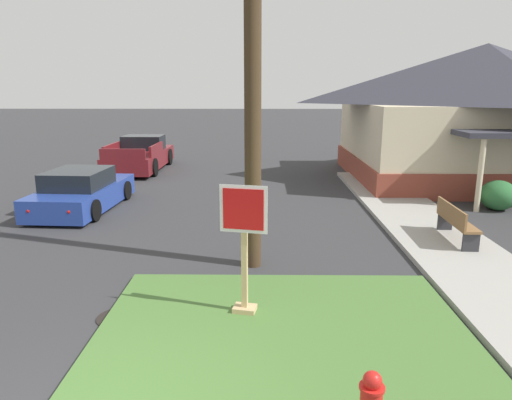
{
  "coord_description": "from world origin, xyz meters",
  "views": [
    {
      "loc": [
        1.84,
        -4.16,
        3.61
      ],
      "look_at": [
        1.74,
        4.68,
        1.47
      ],
      "focal_mm": 32.54,
      "sensor_mm": 36.0,
      "label": 1
    }
  ],
  "objects_px": {
    "utility_pole": "(253,37)",
    "pickup_truck_maroon": "(141,156)",
    "parked_sedan_blue": "(82,192)",
    "street_bench": "(455,220)",
    "manhole_cover": "(119,318)",
    "stop_sign": "(244,251)"
  },
  "relations": [
    {
      "from": "manhole_cover",
      "to": "pickup_truck_maroon",
      "type": "bearing_deg",
      "value": 102.8
    },
    {
      "from": "stop_sign",
      "to": "parked_sedan_blue",
      "type": "height_order",
      "value": "stop_sign"
    },
    {
      "from": "parked_sedan_blue",
      "to": "street_bench",
      "type": "xyz_separation_m",
      "value": [
        9.99,
        -3.16,
        0.05
      ]
    },
    {
      "from": "stop_sign",
      "to": "utility_pole",
      "type": "bearing_deg",
      "value": 87.5
    },
    {
      "from": "stop_sign",
      "to": "parked_sedan_blue",
      "type": "bearing_deg",
      "value": 127.49
    },
    {
      "from": "street_bench",
      "to": "utility_pole",
      "type": "relative_size",
      "value": 0.2
    },
    {
      "from": "pickup_truck_maroon",
      "to": "utility_pole",
      "type": "bearing_deg",
      "value": -65.5
    },
    {
      "from": "parked_sedan_blue",
      "to": "pickup_truck_maroon",
      "type": "height_order",
      "value": "pickup_truck_maroon"
    },
    {
      "from": "manhole_cover",
      "to": "pickup_truck_maroon",
      "type": "relative_size",
      "value": 0.14
    },
    {
      "from": "stop_sign",
      "to": "manhole_cover",
      "type": "distance_m",
      "value": 2.31
    },
    {
      "from": "pickup_truck_maroon",
      "to": "street_bench",
      "type": "bearing_deg",
      "value": -45.68
    },
    {
      "from": "manhole_cover",
      "to": "street_bench",
      "type": "relative_size",
      "value": 0.39
    },
    {
      "from": "stop_sign",
      "to": "parked_sedan_blue",
      "type": "distance_m",
      "value": 8.53
    },
    {
      "from": "stop_sign",
      "to": "parked_sedan_blue",
      "type": "xyz_separation_m",
      "value": [
        -5.18,
        6.75,
        -0.57
      ]
    },
    {
      "from": "stop_sign",
      "to": "street_bench",
      "type": "xyz_separation_m",
      "value": [
        4.81,
        3.59,
        -0.51
      ]
    },
    {
      "from": "stop_sign",
      "to": "manhole_cover",
      "type": "bearing_deg",
      "value": -177.27
    },
    {
      "from": "parked_sedan_blue",
      "to": "utility_pole",
      "type": "distance_m",
      "value": 8.01
    },
    {
      "from": "pickup_truck_maroon",
      "to": "street_bench",
      "type": "xyz_separation_m",
      "value": [
        10.01,
        -10.25,
        -0.02
      ]
    },
    {
      "from": "manhole_cover",
      "to": "utility_pole",
      "type": "bearing_deg",
      "value": 47.51
    },
    {
      "from": "utility_pole",
      "to": "pickup_truck_maroon",
      "type": "bearing_deg",
      "value": 114.5
    },
    {
      "from": "manhole_cover",
      "to": "parked_sedan_blue",
      "type": "xyz_separation_m",
      "value": [
        -3.15,
        6.85,
        0.53
      ]
    },
    {
      "from": "parked_sedan_blue",
      "to": "pickup_truck_maroon",
      "type": "distance_m",
      "value": 7.09
    }
  ]
}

